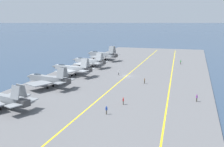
% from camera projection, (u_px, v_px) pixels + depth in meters
% --- Properties ---
extents(ground_plane, '(2000.00, 2000.00, 0.00)m').
position_uv_depth(ground_plane, '(126.00, 77.00, 96.32)').
color(ground_plane, '#2D425B').
extents(carrier_deck, '(179.24, 54.64, 0.40)m').
position_uv_depth(carrier_deck, '(126.00, 76.00, 96.28)').
color(carrier_deck, slate).
rests_on(carrier_deck, ground).
extents(deck_stripe_foul_line, '(161.11, 8.85, 0.01)m').
position_uv_depth(deck_stripe_foul_line, '(171.00, 79.00, 92.06)').
color(deck_stripe_foul_line, yellow).
rests_on(deck_stripe_foul_line, carrier_deck).
extents(deck_stripe_centerline, '(161.32, 0.36, 0.01)m').
position_uv_depth(deck_stripe_centerline, '(126.00, 76.00, 96.24)').
color(deck_stripe_centerline, yellow).
rests_on(deck_stripe_centerline, carrier_deck).
extents(parked_jet_nearest, '(13.05, 16.86, 5.98)m').
position_uv_depth(parked_jet_nearest, '(1.00, 98.00, 61.86)').
color(parked_jet_nearest, gray).
rests_on(parked_jet_nearest, carrier_deck).
extents(parked_jet_second, '(13.90, 15.63, 6.34)m').
position_uv_depth(parked_jet_second, '(48.00, 79.00, 80.01)').
color(parked_jet_second, gray).
rests_on(parked_jet_second, carrier_deck).
extents(parked_jet_third, '(13.05, 16.63, 6.42)m').
position_uv_depth(parked_jet_third, '(72.00, 68.00, 96.13)').
color(parked_jet_third, '#9EA3A8').
rests_on(parked_jet_third, carrier_deck).
extents(parked_jet_fourth, '(13.63, 16.22, 6.14)m').
position_uv_depth(parked_jet_fourth, '(89.00, 61.00, 112.81)').
color(parked_jet_fourth, '#9EA3A8').
rests_on(parked_jet_fourth, carrier_deck).
extents(parked_jet_fifth, '(13.29, 16.85, 6.93)m').
position_uv_depth(parked_jet_fifth, '(102.00, 54.00, 130.61)').
color(parked_jet_fifth, gray).
rests_on(parked_jet_fifth, carrier_deck).
extents(crew_blue_vest, '(0.43, 0.46, 1.83)m').
position_uv_depth(crew_blue_vest, '(106.00, 110.00, 57.99)').
color(crew_blue_vest, '#4C473D').
rests_on(crew_blue_vest, carrier_deck).
extents(crew_brown_vest, '(0.43, 0.35, 1.74)m').
position_uv_depth(crew_brown_vest, '(145.00, 81.00, 84.78)').
color(crew_brown_vest, '#383328').
rests_on(crew_brown_vest, carrier_deck).
extents(crew_purple_vest, '(0.44, 0.37, 1.79)m').
position_uv_depth(crew_purple_vest, '(197.00, 98.00, 66.75)').
color(crew_purple_vest, '#383328').
rests_on(crew_purple_vest, carrier_deck).
extents(crew_white_vest, '(0.28, 0.39, 1.80)m').
position_uv_depth(crew_white_vest, '(119.00, 72.00, 97.17)').
color(crew_white_vest, '#232328').
rests_on(crew_white_vest, carrier_deck).
extents(crew_green_vest, '(0.37, 0.44, 1.84)m').
position_uv_depth(crew_green_vest, '(181.00, 62.00, 119.98)').
color(crew_green_vest, '#383328').
rests_on(crew_green_vest, carrier_deck).
extents(crew_red_vest, '(0.39, 0.28, 1.71)m').
position_uv_depth(crew_red_vest, '(123.00, 101.00, 64.47)').
color(crew_red_vest, '#4C473D').
rests_on(crew_red_vest, carrier_deck).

